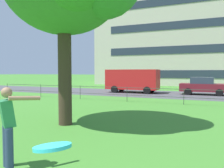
% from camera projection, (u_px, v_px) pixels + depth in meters
% --- Properties ---
extents(street_strip, '(80.00, 7.20, 0.01)m').
position_uv_depth(street_strip, '(192.00, 95.00, 19.76)').
color(street_strip, '#4C4C51').
rests_on(street_strip, ground).
extents(park_fence, '(29.66, 0.04, 1.00)m').
position_uv_depth(park_fence, '(184.00, 94.00, 14.03)').
color(park_fence, '#333833').
rests_on(park_fence, ground).
extents(person_thrower, '(0.78, 0.66, 1.71)m').
position_uv_depth(person_thrower, '(8.00, 125.00, 4.74)').
color(person_thrower, navy).
rests_on(person_thrower, ground).
extents(frisbee, '(0.37, 0.37, 0.07)m').
position_uv_depth(frisbee, '(52.00, 147.00, 1.61)').
color(frisbee, '#2DB2C6').
extents(panel_van_center, '(5.01, 2.13, 2.24)m').
position_uv_depth(panel_van_center, '(133.00, 80.00, 22.23)').
color(panel_van_center, red).
rests_on(panel_van_center, ground).
extents(car_maroon_right, '(4.01, 1.84, 1.54)m').
position_uv_depth(car_maroon_right, '(203.00, 86.00, 20.14)').
color(car_maroon_right, maroon).
rests_on(car_maroon_right, ground).
extents(apartment_building_background, '(37.17, 12.71, 17.35)m').
position_uv_depth(apartment_building_background, '(220.00, 28.00, 35.08)').
color(apartment_building_background, beige).
rests_on(apartment_building_background, ground).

